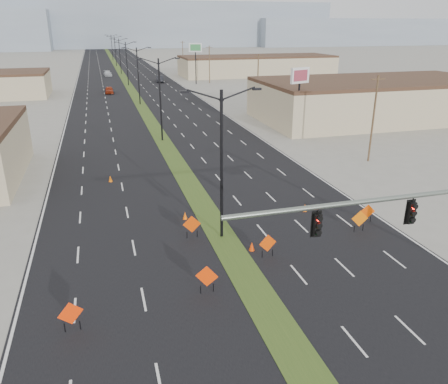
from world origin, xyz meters
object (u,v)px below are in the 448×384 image
object	(u,v)px
car_left	(109,90)
cone_2	(305,208)
construction_sign_5	(368,212)
cone_3	(110,179)
streetlight_0	(222,162)
streetlight_4	(120,55)
pole_sign_east_far	(195,51)
construction_sign_2	(192,225)
cone_0	(252,246)
construction_sign_1	(207,277)
streetlight_6	(112,47)
cone_1	(185,216)
streetlight_1	(160,97)
car_far	(108,74)
pole_sign_east_near	(300,81)
construction_sign_4	(360,219)
signal_mast	(441,216)
car_mid	(160,79)
construction_sign_3	(268,244)
streetlight_5	(115,50)
streetlight_2	(138,74)
streetlight_3	(127,62)

from	to	relation	value
car_left	cone_2	xyz separation A→B (m)	(12.40, -69.26, -0.43)
construction_sign_5	cone_3	xyz separation A→B (m)	(-17.91, 14.41, -0.53)
cone_2	streetlight_0	bearing A→B (deg)	-161.85
streetlight_4	pole_sign_east_far	distance (m)	33.79
construction_sign_2	pole_sign_east_far	xyz separation A→B (m)	(18.43, 82.19, 6.92)
car_left	cone_0	world-z (taller)	car_left
construction_sign_1	cone_3	xyz separation A→B (m)	(-4.36, 20.03, -0.67)
cone_0	cone_2	size ratio (longest dim) A/B	1.04
streetlight_6	construction_sign_2	distance (m)	167.68
construction_sign_1	cone_1	xyz separation A→B (m)	(0.71, 9.83, -0.68)
streetlight_1	car_far	distance (m)	78.80
streetlight_1	streetlight_4	distance (m)	84.00
pole_sign_east_near	construction_sign_1	bearing A→B (deg)	-141.56
cone_1	construction_sign_4	bearing A→B (deg)	-25.28
signal_mast	pole_sign_east_near	xyz separation A→B (m)	(8.52, 34.94, 2.34)
streetlight_0	cone_1	distance (m)	6.51
car_mid	car_far	size ratio (longest dim) A/B	0.99
streetlight_6	construction_sign_2	world-z (taller)	streetlight_6
signal_mast	construction_sign_3	size ratio (longest dim) A/B	10.38
streetlight_5	construction_sign_2	distance (m)	139.70
streetlight_6	pole_sign_east_near	size ratio (longest dim) A/B	1.14
cone_1	pole_sign_east_far	size ratio (longest dim) A/B	0.06
streetlight_2	streetlight_6	xyz separation A→B (m)	(0.00, 112.00, 0.00)
car_far	pole_sign_east_near	bearing A→B (deg)	-79.69
construction_sign_2	car_mid	bearing A→B (deg)	87.76
streetlight_3	pole_sign_east_far	bearing A→B (deg)	-4.95
streetlight_1	construction_sign_1	bearing A→B (deg)	-94.32
streetlight_5	pole_sign_east_far	xyz separation A→B (m)	(16.43, -57.42, 2.47)
signal_mast	construction_sign_5	size ratio (longest dim) A/B	11.43
construction_sign_1	construction_sign_2	distance (m)	6.71
construction_sign_5	cone_2	bearing A→B (deg)	151.36
construction_sign_3	cone_0	world-z (taller)	construction_sign_3
car_left	cone_0	xyz separation A→B (m)	(6.29, -74.15, -0.42)
streetlight_3	cone_1	xyz separation A→B (m)	(-1.88, -80.46, -5.13)
streetlight_4	cone_2	bearing A→B (deg)	-86.11
streetlight_3	cone_1	size ratio (longest dim) A/B	17.23
car_mid	pole_sign_east_far	world-z (taller)	pole_sign_east_far
streetlight_6	pole_sign_east_far	size ratio (longest dim) A/B	1.04
streetlight_1	car_mid	xyz separation A→B (m)	(8.23, 60.40, -4.62)
cone_3	streetlight_3	bearing A→B (deg)	84.35
car_mid	cone_0	bearing A→B (deg)	-88.76
cone_1	cone_3	distance (m)	11.39
car_left	car_mid	size ratio (longest dim) A/B	0.89
construction_sign_2	construction_sign_5	world-z (taller)	construction_sign_2
streetlight_3	car_left	size ratio (longest dim) A/B	2.32
car_far	streetlight_1	bearing A→B (deg)	-91.25
streetlight_3	car_mid	bearing A→B (deg)	28.14
streetlight_3	cone_2	distance (m)	82.06
car_far	construction_sign_1	bearing A→B (deg)	-93.47
car_left	construction_sign_2	world-z (taller)	construction_sign_2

